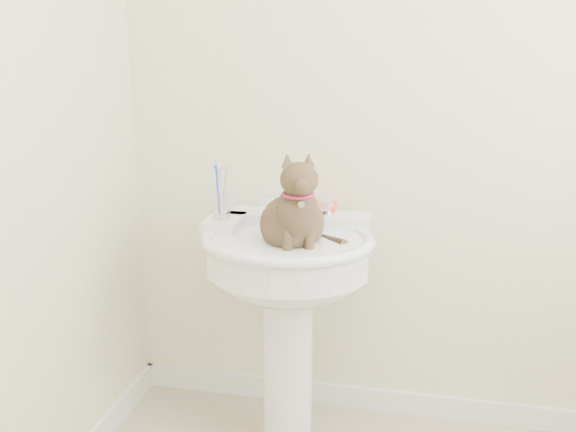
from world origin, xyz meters
The scene contains 7 objects.
wall_back centered at (0.00, 1.10, 1.25)m, with size 2.20×0.00×2.50m, color beige, non-canonical shape.
baseboard_back centered at (0.00, 1.09, 0.04)m, with size 2.20×0.02×0.09m, color white.
pedestal_sink centered at (-0.44, 0.81, 0.64)m, with size 0.59×0.58×0.81m.
faucet centered at (-0.44, 0.95, 0.85)m, with size 0.28×0.12×0.14m.
soap_bar centered at (-0.36, 1.04, 0.83)m, with size 0.09×0.06×0.03m, color #FD3421.
toothbrush_cup centered at (-0.68, 0.86, 0.86)m, with size 0.07×0.07×0.18m.
cat centered at (-0.41, 0.77, 0.86)m, with size 0.23×0.29×0.42m.
Camera 1 is at (-0.01, -1.17, 1.40)m, focal length 40.00 mm.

